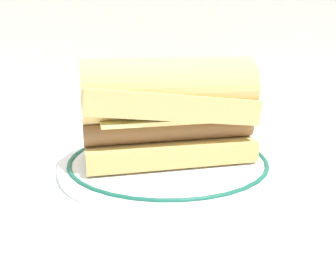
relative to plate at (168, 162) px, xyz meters
The scene contains 4 objects.
ground_plane 0.03m from the plate, 151.02° to the right, with size 1.50×1.50×0.00m, color white.
plate is the anchor object (origin of this frame).
sausage_sandwich 0.07m from the plate, 165.96° to the right, with size 0.22×0.12×0.13m.
drinking_glass 0.27m from the plate, 52.40° to the left, with size 0.07×0.07×0.09m.
Camera 1 is at (-0.02, -0.43, 0.17)m, focal length 39.45 mm.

